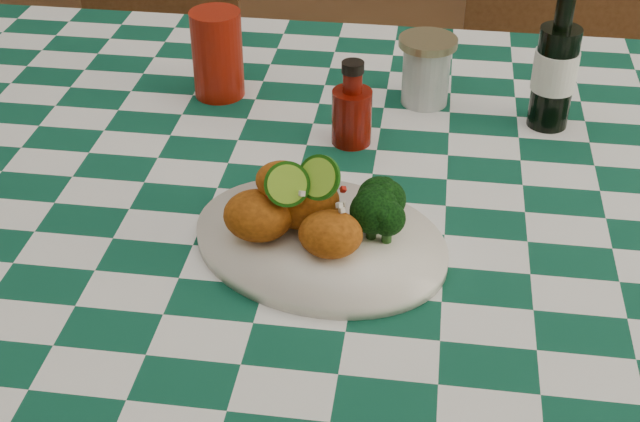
% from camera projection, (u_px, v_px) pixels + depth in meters
% --- Properties ---
extents(dining_table, '(1.66, 1.06, 0.79)m').
position_uv_depth(dining_table, '(303.00, 370.00, 1.47)').
color(dining_table, '#0D4632').
rests_on(dining_table, ground).
extents(plate, '(0.39, 0.35, 0.02)m').
position_uv_depth(plate, '(320.00, 242.00, 1.09)').
color(plate, white).
rests_on(plate, dining_table).
extents(fried_chicken_pile, '(0.16, 0.12, 0.10)m').
position_uv_depth(fried_chicken_pile, '(308.00, 200.00, 1.06)').
color(fried_chicken_pile, '#B05611').
rests_on(fried_chicken_pile, plate).
extents(broccoli_side, '(0.08, 0.08, 0.06)m').
position_uv_depth(broccoli_side, '(394.00, 215.00, 1.07)').
color(broccoli_side, black).
rests_on(broccoli_side, plate).
extents(red_tumbler, '(0.09, 0.09, 0.14)m').
position_uv_depth(red_tumbler, '(217.00, 54.00, 1.39)').
color(red_tumbler, maroon).
rests_on(red_tumbler, dining_table).
extents(ketchup_bottle, '(0.06, 0.06, 0.13)m').
position_uv_depth(ketchup_bottle, '(352.00, 103.00, 1.27)').
color(ketchup_bottle, '#5B0B04').
rests_on(ketchup_bottle, dining_table).
extents(mason_jar, '(0.11, 0.11, 0.11)m').
position_uv_depth(mason_jar, '(426.00, 71.00, 1.38)').
color(mason_jar, '#B2BCBA').
rests_on(mason_jar, dining_table).
extents(beer_bottle, '(0.07, 0.07, 0.23)m').
position_uv_depth(beer_bottle, '(557.00, 56.00, 1.29)').
color(beer_bottle, black).
rests_on(beer_bottle, dining_table).
extents(wooden_chair_left, '(0.41, 0.43, 0.81)m').
position_uv_depth(wooden_chair_left, '(159.00, 127.00, 2.11)').
color(wooden_chair_left, '#472814').
rests_on(wooden_chair_left, ground).
extents(wooden_chair_right, '(0.42, 0.44, 0.92)m').
position_uv_depth(wooden_chair_right, '(551.00, 136.00, 1.97)').
color(wooden_chair_right, '#472814').
rests_on(wooden_chair_right, ground).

